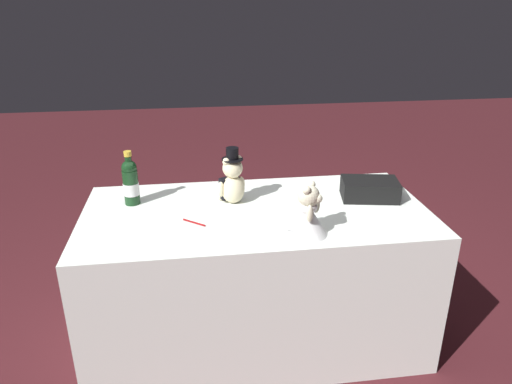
{
  "coord_description": "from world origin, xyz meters",
  "views": [
    {
      "loc": [
        0.3,
        2.17,
        1.8
      ],
      "look_at": [
        0.0,
        0.0,
        0.88
      ],
      "focal_mm": 33.19,
      "sensor_mm": 36.0,
      "label": 1
    }
  ],
  "objects_px": {
    "teddy_bear_bride": "(304,212)",
    "signing_pen": "(195,223)",
    "champagne_bottle": "(131,182)",
    "gift_case_black": "(370,189)",
    "teddy_bear_groom": "(232,181)"
  },
  "relations": [
    {
      "from": "teddy_bear_bride",
      "to": "champagne_bottle",
      "type": "relative_size",
      "value": 0.86
    },
    {
      "from": "signing_pen",
      "to": "champagne_bottle",
      "type": "bearing_deg",
      "value": -41.72
    },
    {
      "from": "teddy_bear_bride",
      "to": "signing_pen",
      "type": "xyz_separation_m",
      "value": [
        0.49,
        -0.17,
        -0.1
      ]
    },
    {
      "from": "teddy_bear_groom",
      "to": "teddy_bear_bride",
      "type": "relative_size",
      "value": 1.22
    },
    {
      "from": "champagne_bottle",
      "to": "signing_pen",
      "type": "bearing_deg",
      "value": 138.28
    },
    {
      "from": "teddy_bear_bride",
      "to": "gift_case_black",
      "type": "distance_m",
      "value": 0.57
    },
    {
      "from": "teddy_bear_bride",
      "to": "signing_pen",
      "type": "relative_size",
      "value": 2.19
    },
    {
      "from": "teddy_bear_bride",
      "to": "champagne_bottle",
      "type": "height_order",
      "value": "champagne_bottle"
    },
    {
      "from": "teddy_bear_bride",
      "to": "signing_pen",
      "type": "bearing_deg",
      "value": -18.49
    },
    {
      "from": "teddy_bear_groom",
      "to": "signing_pen",
      "type": "bearing_deg",
      "value": 49.14
    },
    {
      "from": "champagne_bottle",
      "to": "gift_case_black",
      "type": "bearing_deg",
      "value": 175.36
    },
    {
      "from": "signing_pen",
      "to": "teddy_bear_bride",
      "type": "bearing_deg",
      "value": 161.51
    },
    {
      "from": "teddy_bear_groom",
      "to": "champagne_bottle",
      "type": "relative_size",
      "value": 1.05
    },
    {
      "from": "champagne_bottle",
      "to": "teddy_bear_groom",
      "type": "bearing_deg",
      "value": 174.15
    },
    {
      "from": "signing_pen",
      "to": "gift_case_black",
      "type": "distance_m",
      "value": 0.96
    }
  ]
}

